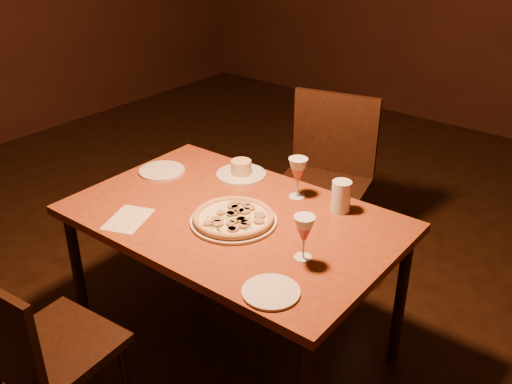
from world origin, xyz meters
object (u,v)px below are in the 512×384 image
Objects in this scene: dining_table at (234,228)px; pizza_plate at (233,218)px; chair_near at (39,350)px; chair_far at (325,176)px.

pizza_plate is (0.04, -0.04, 0.08)m from dining_table.
chair_far is (0.11, 1.66, 0.08)m from chair_near.
chair_near is 2.36× the size of pizza_plate.
chair_far is at bearing 81.06° from chair_near.
chair_near is 1.67m from chair_far.
pizza_plate is at bearing -95.75° from chair_far.
chair_far is at bearing 98.28° from pizza_plate.
chair_far reaches higher than dining_table.
chair_far reaches higher than pizza_plate.
chair_near is 0.85× the size of chair_far.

